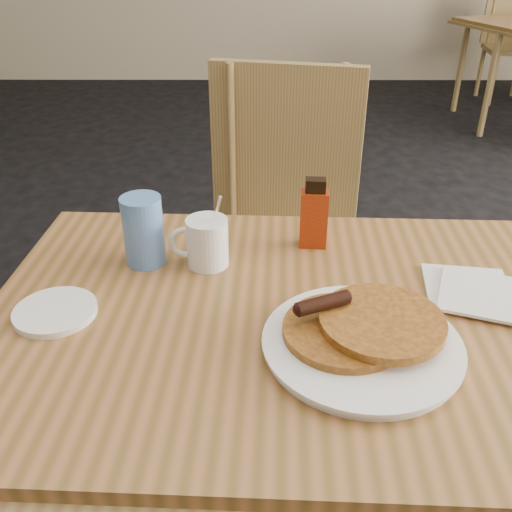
{
  "coord_description": "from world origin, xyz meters",
  "views": [
    {
      "loc": [
        -0.03,
        -0.83,
        1.34
      ],
      "look_at": [
        -0.03,
        0.03,
        0.84
      ],
      "focal_mm": 40.0,
      "sensor_mm": 36.0,
      "label": 1
    }
  ],
  "objects_px": {
    "coffee_mug": "(206,241)",
    "chair_neighbor_far": "(510,35)",
    "pancake_plate": "(362,338)",
    "syrup_bottle": "(314,216)",
    "blue_tumbler": "(143,231)",
    "chair_main_far": "(286,210)",
    "main_table": "(307,332)"
  },
  "relations": [
    {
      "from": "chair_neighbor_far",
      "to": "coffee_mug",
      "type": "xyz_separation_m",
      "value": [
        -2.24,
        -4.17,
        0.27
      ]
    },
    {
      "from": "main_table",
      "to": "pancake_plate",
      "type": "relative_size",
      "value": 3.81
    },
    {
      "from": "chair_main_far",
      "to": "coffee_mug",
      "type": "relative_size",
      "value": 6.53
    },
    {
      "from": "main_table",
      "to": "chair_neighbor_far",
      "type": "distance_m",
      "value": 4.8
    },
    {
      "from": "pancake_plate",
      "to": "blue_tumbler",
      "type": "distance_m",
      "value": 0.48
    },
    {
      "from": "coffee_mug",
      "to": "syrup_bottle",
      "type": "xyz_separation_m",
      "value": [
        0.22,
        0.08,
        0.02
      ]
    },
    {
      "from": "chair_neighbor_far",
      "to": "pancake_plate",
      "type": "distance_m",
      "value": 4.85
    },
    {
      "from": "chair_main_far",
      "to": "pancake_plate",
      "type": "xyz_separation_m",
      "value": [
        0.08,
        -0.82,
        0.17
      ]
    },
    {
      "from": "pancake_plate",
      "to": "syrup_bottle",
      "type": "distance_m",
      "value": 0.35
    },
    {
      "from": "coffee_mug",
      "to": "chair_neighbor_far",
      "type": "bearing_deg",
      "value": 40.23
    },
    {
      "from": "pancake_plate",
      "to": "coffee_mug",
      "type": "relative_size",
      "value": 2.06
    },
    {
      "from": "chair_neighbor_far",
      "to": "coffee_mug",
      "type": "bearing_deg",
      "value": -111.56
    },
    {
      "from": "coffee_mug",
      "to": "main_table",
      "type": "bearing_deg",
      "value": -62.39
    },
    {
      "from": "main_table",
      "to": "chair_neighbor_far",
      "type": "height_order",
      "value": "chair_neighbor_far"
    },
    {
      "from": "main_table",
      "to": "syrup_bottle",
      "type": "relative_size",
      "value": 8.06
    },
    {
      "from": "pancake_plate",
      "to": "coffee_mug",
      "type": "height_order",
      "value": "coffee_mug"
    },
    {
      "from": "chair_neighbor_far",
      "to": "syrup_bottle",
      "type": "xyz_separation_m",
      "value": [
        -2.02,
        -4.09,
        0.29
      ]
    },
    {
      "from": "main_table",
      "to": "pancake_plate",
      "type": "height_order",
      "value": "pancake_plate"
    },
    {
      "from": "chair_main_far",
      "to": "chair_neighbor_far",
      "type": "relative_size",
      "value": 1.13
    },
    {
      "from": "main_table",
      "to": "blue_tumbler",
      "type": "bearing_deg",
      "value": 151.01
    },
    {
      "from": "chair_neighbor_far",
      "to": "syrup_bottle",
      "type": "relative_size",
      "value": 5.95
    },
    {
      "from": "chair_main_far",
      "to": "pancake_plate",
      "type": "height_order",
      "value": "chair_main_far"
    },
    {
      "from": "chair_main_far",
      "to": "chair_neighbor_far",
      "type": "distance_m",
      "value": 4.15
    },
    {
      "from": "main_table",
      "to": "chair_neighbor_far",
      "type": "bearing_deg",
      "value": 64.69
    },
    {
      "from": "blue_tumbler",
      "to": "coffee_mug",
      "type": "bearing_deg",
      "value": -4.14
    },
    {
      "from": "main_table",
      "to": "chair_main_far",
      "type": "xyz_separation_m",
      "value": [
        -0.01,
        0.72,
        -0.1
      ]
    },
    {
      "from": "main_table",
      "to": "chair_main_far",
      "type": "distance_m",
      "value": 0.73
    },
    {
      "from": "chair_neighbor_far",
      "to": "pancake_plate",
      "type": "relative_size",
      "value": 2.81
    },
    {
      "from": "chair_neighbor_far",
      "to": "syrup_bottle",
      "type": "height_order",
      "value": "syrup_bottle"
    },
    {
      "from": "chair_neighbor_far",
      "to": "blue_tumbler",
      "type": "xyz_separation_m",
      "value": [
        -2.36,
        -4.16,
        0.29
      ]
    },
    {
      "from": "pancake_plate",
      "to": "syrup_bottle",
      "type": "relative_size",
      "value": 2.11
    },
    {
      "from": "syrup_bottle",
      "to": "pancake_plate",
      "type": "bearing_deg",
      "value": -76.99
    }
  ]
}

